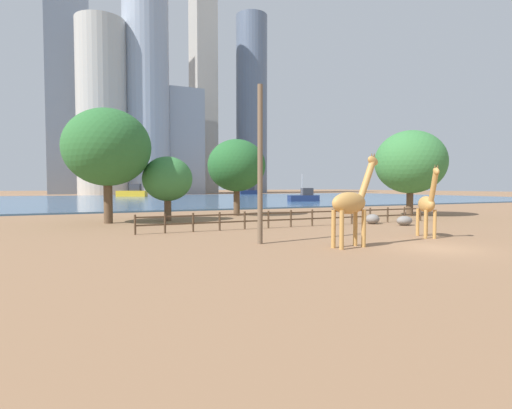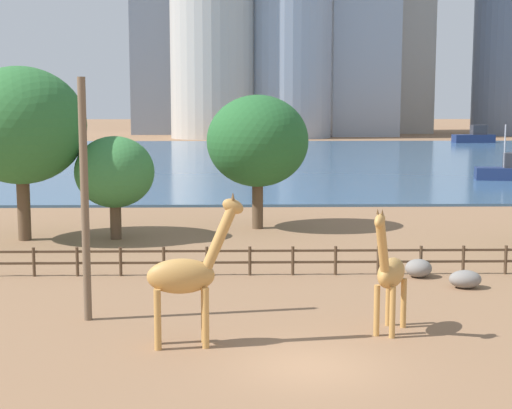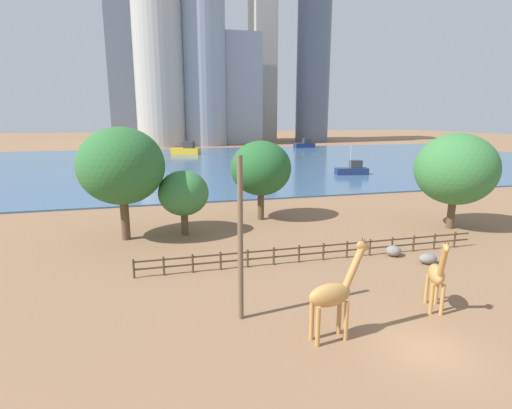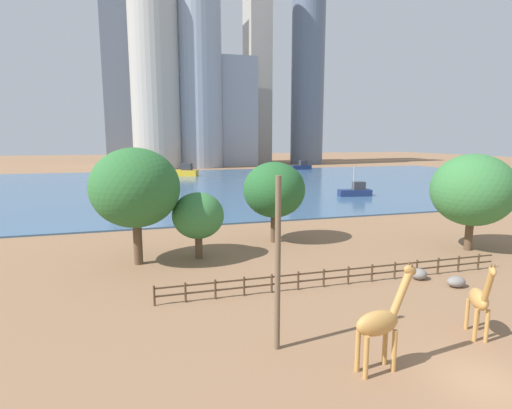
{
  "view_description": "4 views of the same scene",
  "coord_description": "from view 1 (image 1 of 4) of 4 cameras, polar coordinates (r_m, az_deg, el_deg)",
  "views": [
    {
      "loc": [
        -16.52,
        -14.37,
        3.13
      ],
      "look_at": [
        -1.29,
        18.96,
        1.42
      ],
      "focal_mm": 28.0,
      "sensor_mm": 36.0,
      "label": 1
    },
    {
      "loc": [
        -2.03,
        -22.08,
        7.79
      ],
      "look_at": [
        -1.18,
        16.98,
        2.5
      ],
      "focal_mm": 55.0,
      "sensor_mm": 36.0,
      "label": 2
    },
    {
      "loc": [
        -11.51,
        -13.64,
        10.31
      ],
      "look_at": [
        -1.06,
        26.08,
        1.28
      ],
      "focal_mm": 28.0,
      "sensor_mm": 36.0,
      "label": 3
    },
    {
      "loc": [
        -13.48,
        -12.16,
        10.15
      ],
      "look_at": [
        -2.26,
        26.49,
        3.6
      ],
      "focal_mm": 28.0,
      "sensor_mm": 36.0,
      "label": 4
    }
  ],
  "objects": [
    {
      "name": "ground_plane",
      "position": [
        95.85,
        -14.62,
        0.71
      ],
      "size": [
        400.0,
        400.0,
        0.0
      ],
      "primitive_type": "plane",
      "color": "#8C6647"
    },
    {
      "name": "harbor_water",
      "position": [
        92.9,
        -14.3,
        0.72
      ],
      "size": [
        180.0,
        86.0,
        0.2
      ],
      "primitive_type": "cube",
      "color": "#3D6084",
      "rests_on": "ground"
    },
    {
      "name": "giraffe_tall",
      "position": [
        20.83,
        13.5,
        0.26
      ],
      "size": [
        3.17,
        1.07,
        4.88
      ],
      "rotation": [
        0.0,
        0.0,
        0.1
      ],
      "color": "#C18C47",
      "rests_on": "ground"
    },
    {
      "name": "giraffe_companion",
      "position": [
        26.32,
        23.27,
        0.06
      ],
      "size": [
        1.72,
        2.65,
        4.36
      ],
      "rotation": [
        0.0,
        0.0,
        4.23
      ],
      "color": "#C18C47",
      "rests_on": "ground"
    },
    {
      "name": "utility_pole",
      "position": [
        21.49,
        0.59,
        5.69
      ],
      "size": [
        0.28,
        0.28,
        8.53
      ],
      "primitive_type": "cylinder",
      "color": "brown",
      "rests_on": "ground"
    },
    {
      "name": "boulder_near_fence",
      "position": [
        34.28,
        16.3,
        -2.0
      ],
      "size": [
        1.17,
        1.08,
        0.81
      ],
      "primitive_type": "ellipsoid",
      "color": "gray",
      "rests_on": "ground"
    },
    {
      "name": "boulder_by_pole",
      "position": [
        33.82,
        20.44,
        -2.18
      ],
      "size": [
        1.34,
        1.0,
        0.75
      ],
      "primitive_type": "ellipsoid",
      "color": "gray",
      "rests_on": "ground"
    },
    {
      "name": "enclosure_fence",
      "position": [
        31.06,
        7.06,
        -1.74
      ],
      "size": [
        26.12,
        0.14,
        1.3
      ],
      "color": "#4C3826",
      "rests_on": "ground"
    },
    {
      "name": "tree_left_large",
      "position": [
        44.85,
        21.2,
        5.67
      ],
      "size": [
        7.28,
        7.28,
        8.91
      ],
      "color": "brown",
      "rests_on": "ground"
    },
    {
      "name": "tree_center_broad",
      "position": [
        42.14,
        -2.79,
        5.57
      ],
      "size": [
        6.09,
        6.09,
        8.03
      ],
      "color": "brown",
      "rests_on": "ground"
    },
    {
      "name": "tree_right_tall",
      "position": [
        35.66,
        -20.49,
        7.63
      ],
      "size": [
        7.13,
        7.13,
        9.55
      ],
      "color": "brown",
      "rests_on": "ground"
    },
    {
      "name": "tree_left_small",
      "position": [
        36.43,
        -12.53,
        3.56
      ],
      "size": [
        4.4,
        4.4,
        5.75
      ],
      "color": "brown",
      "rests_on": "ground"
    },
    {
      "name": "boat_ferry",
      "position": [
        115.26,
        -17.22,
        1.69
      ],
      "size": [
        8.44,
        5.92,
        3.51
      ],
      "rotation": [
        0.0,
        0.0,
        2.71
      ],
      "color": "gold",
      "rests_on": "harbor_water"
    },
    {
      "name": "boat_sailboat",
      "position": [
        139.32,
        -1.09,
        1.9
      ],
      "size": [
        7.2,
        3.06,
        3.09
      ],
      "rotation": [
        0.0,
        0.0,
        3.22
      ],
      "color": "navy",
      "rests_on": "harbor_water"
    },
    {
      "name": "boat_tug",
      "position": [
        76.45,
        6.91,
        1.11
      ],
      "size": [
        6.04,
        3.01,
        5.2
      ],
      "rotation": [
        0.0,
        0.0,
        2.97
      ],
      "color": "navy",
      "rests_on": "harbor_water"
    },
    {
      "name": "skyline_tower_needle",
      "position": [
        159.82,
        -15.47,
        18.97
      ],
      "size": [
        16.58,
        16.58,
        96.45
      ],
      "primitive_type": "cylinder",
      "color": "#939EAD",
      "rests_on": "ground"
    },
    {
      "name": "skyline_block_central",
      "position": [
        152.56,
        -21.16,
        12.68
      ],
      "size": [
        16.9,
        16.9,
        60.22
      ],
      "primitive_type": "cylinder",
      "color": "#B7B2A8",
      "rests_on": "ground"
    },
    {
      "name": "skyline_tower_glass",
      "position": [
        187.06,
        -7.57,
        16.7
      ],
      "size": [
        9.22,
        14.11,
        97.07
      ],
      "primitive_type": "cube",
      "color": "#ADA89E",
      "rests_on": "ground"
    },
    {
      "name": "skyline_block_left",
      "position": [
        164.49,
        -10.27,
        8.72
      ],
      "size": [
        13.81,
        12.77,
        41.16
      ],
      "primitive_type": "cube",
      "color": "#939EAD",
      "rests_on": "ground"
    },
    {
      "name": "skyline_block_right",
      "position": [
        177.03,
        -25.35,
        18.35
      ],
      "size": [
        15.12,
        14.71,
        103.46
      ],
      "primitive_type": "cube",
      "color": "slate",
      "rests_on": "ground"
    },
    {
      "name": "skyline_tower_short",
      "position": [
        179.49,
        -0.62,
        13.98
      ],
      "size": [
        13.53,
        13.53,
        76.67
      ],
      "primitive_type": "cylinder",
      "color": "slate",
      "rests_on": "ground"
    }
  ]
}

